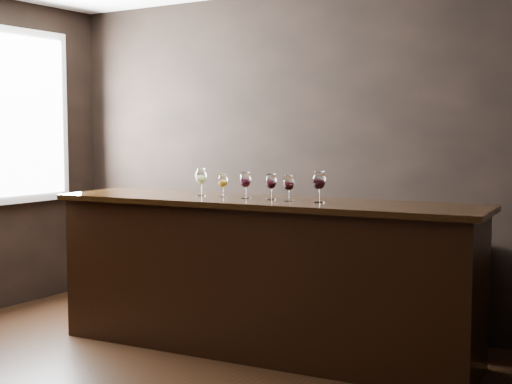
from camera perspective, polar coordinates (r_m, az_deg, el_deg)
The scene contains 10 objects.
room_shell at distance 4.47m, azimuth -11.89°, elevation 7.33°, with size 5.02×4.52×2.81m.
bar_counter at distance 5.22m, azimuth 0.48°, elevation -6.96°, with size 3.09×0.67×1.08m, color black.
bar_top at distance 5.13m, azimuth 0.49°, elevation -0.81°, with size 3.19×0.74×0.04m, color black.
back_bar_shelf at distance 5.79m, azimuth 7.05°, elevation -7.32°, with size 2.18×0.40×0.78m, color black.
glass_white at distance 5.43m, azimuth -4.43°, elevation 1.19°, with size 0.09×0.09×0.21m.
glass_amber at distance 5.32m, azimuth -2.66°, elevation 0.87°, with size 0.07×0.07×0.17m.
glass_red_a at distance 5.21m, azimuth -0.86°, elevation 0.94°, with size 0.08×0.08×0.19m.
glass_red_b at distance 5.11m, azimuth 1.21°, elevation 0.82°, with size 0.08×0.08×0.19m.
glass_red_c at distance 4.99m, azimuth 2.64°, elevation 0.69°, with size 0.08×0.08×0.18m.
glass_red_d at distance 4.92m, azimuth 5.06°, elevation 0.88°, with size 0.09×0.09×0.22m.
Camera 1 is at (2.87, -3.09, 1.61)m, focal length 50.00 mm.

